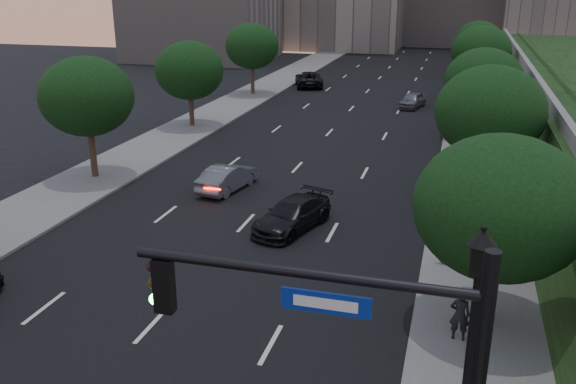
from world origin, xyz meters
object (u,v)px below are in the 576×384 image
(street_lamp, at_px, (470,348))
(sedan_far_right, at_px, (412,100))
(pedestrian_c, at_px, (448,241))
(sedan_near_right, at_px, (292,215))
(sedan_mid_left, at_px, (228,177))
(pedestrian_a, at_px, (460,315))
(sedan_far_left, at_px, (309,79))
(pedestrian_b, at_px, (520,250))

(street_lamp, xyz_separation_m, sedan_far_right, (-4.62, 40.56, -1.97))
(pedestrian_c, bearing_deg, street_lamp, 85.40)
(sedan_near_right, xyz_separation_m, pedestrian_c, (6.72, -1.97, 0.38))
(sedan_far_right, bearing_deg, street_lamp, -70.64)
(sedan_mid_left, relative_size, sedan_near_right, 0.90)
(sedan_near_right, bearing_deg, sedan_far_right, 101.90)
(pedestrian_a, height_order, pedestrian_c, pedestrian_c)
(sedan_mid_left, distance_m, pedestrian_a, 16.55)
(sedan_near_right, bearing_deg, sedan_mid_left, 155.38)
(sedan_near_right, xyz_separation_m, pedestrian_a, (7.23, -7.31, 0.31))
(street_lamp, height_order, sedan_mid_left, street_lamp)
(sedan_mid_left, bearing_deg, sedan_far_left, -73.06)
(sedan_far_left, distance_m, pedestrian_a, 47.08)
(sedan_far_left, distance_m, pedestrian_c, 41.90)
(sedan_near_right, bearing_deg, street_lamp, -40.38)
(sedan_mid_left, distance_m, pedestrian_b, 15.37)
(pedestrian_c, bearing_deg, sedan_far_left, -77.16)
(street_lamp, bearing_deg, pedestrian_c, 93.83)
(street_lamp, bearing_deg, sedan_mid_left, 127.20)
(sedan_mid_left, bearing_deg, sedan_far_right, -96.38)
(pedestrian_a, distance_m, pedestrian_b, 5.45)
(sedan_mid_left, height_order, sedan_far_right, sedan_mid_left)
(sedan_far_left, height_order, sedan_near_right, sedan_far_left)
(pedestrian_b, bearing_deg, street_lamp, 100.87)
(sedan_mid_left, xyz_separation_m, pedestrian_a, (11.90, -11.51, 0.29))
(street_lamp, relative_size, pedestrian_c, 3.11)
(sedan_near_right, height_order, sedan_far_right, sedan_near_right)
(sedan_mid_left, distance_m, sedan_far_left, 33.10)
(sedan_far_left, xyz_separation_m, pedestrian_b, (17.75, -39.34, 0.33))
(sedan_far_left, height_order, sedan_far_right, sedan_far_left)
(sedan_mid_left, distance_m, sedan_near_right, 6.28)
(sedan_mid_left, height_order, sedan_far_left, sedan_far_left)
(street_lamp, height_order, pedestrian_b, street_lamp)
(pedestrian_a, bearing_deg, sedan_far_right, -84.60)
(sedan_far_left, bearing_deg, pedestrian_b, 96.50)
(pedestrian_b, xyz_separation_m, pedestrian_c, (-2.55, 0.29, -0.05))
(street_lamp, bearing_deg, sedan_near_right, 122.28)
(sedan_near_right, distance_m, pedestrian_b, 9.56)
(pedestrian_b, bearing_deg, sedan_far_left, -43.43)
(pedestrian_a, relative_size, pedestrian_b, 0.86)
(sedan_far_left, relative_size, pedestrian_b, 2.94)
(sedan_near_right, bearing_deg, sedan_far_left, 120.20)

